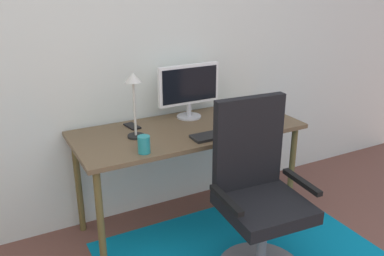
% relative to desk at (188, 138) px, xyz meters
% --- Properties ---
extents(wall_back, '(6.00, 0.10, 2.60)m').
position_rel_desk_xyz_m(wall_back, '(-0.37, 0.41, 0.61)').
color(wall_back, silver).
rests_on(wall_back, ground).
extents(desk, '(1.58, 0.67, 0.77)m').
position_rel_desk_xyz_m(desk, '(0.00, 0.00, 0.00)').
color(desk, brown).
rests_on(desk, ground).
extents(monitor, '(0.48, 0.18, 0.40)m').
position_rel_desk_xyz_m(monitor, '(0.11, 0.19, 0.31)').
color(monitor, '#B2B2B7').
rests_on(monitor, desk).
extents(keyboard, '(0.43, 0.13, 0.02)m').
position_rel_desk_xyz_m(keyboard, '(0.14, -0.22, 0.08)').
color(keyboard, black).
rests_on(keyboard, desk).
extents(computer_mouse, '(0.06, 0.10, 0.03)m').
position_rel_desk_xyz_m(computer_mouse, '(0.46, -0.21, 0.09)').
color(computer_mouse, black).
rests_on(computer_mouse, desk).
extents(coffee_cup, '(0.07, 0.07, 0.11)m').
position_rel_desk_xyz_m(coffee_cup, '(-0.43, -0.25, 0.13)').
color(coffee_cup, teal).
rests_on(coffee_cup, desk).
extents(cell_phone, '(0.09, 0.15, 0.01)m').
position_rel_desk_xyz_m(cell_phone, '(-0.34, 0.20, 0.08)').
color(cell_phone, black).
rests_on(cell_phone, desk).
extents(desk_lamp, '(0.11, 0.11, 0.43)m').
position_rel_desk_xyz_m(desk_lamp, '(-0.38, 0.01, 0.38)').
color(desk_lamp, black).
rests_on(desk_lamp, desk).
extents(office_chair, '(0.58, 0.53, 1.10)m').
position_rel_desk_xyz_m(office_chair, '(0.13, -0.66, -0.24)').
color(office_chair, slate).
rests_on(office_chair, ground).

